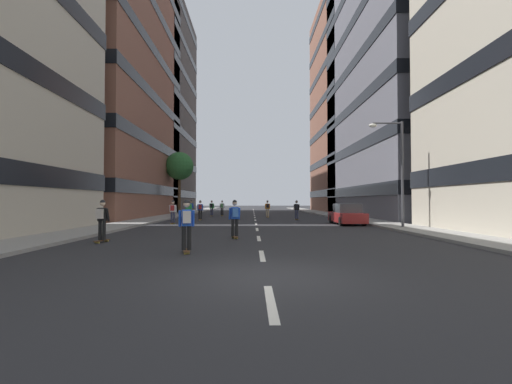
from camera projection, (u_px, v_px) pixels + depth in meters
name	position (u px, v px, depth m)	size (l,w,h in m)	color
ground_plane	(255.00, 217.00, 36.96)	(174.48, 174.48, 0.00)	#28282B
sidewalk_left	(176.00, 215.00, 40.48)	(2.74, 79.97, 0.14)	gray
sidewalk_right	(333.00, 215.00, 40.72)	(2.74, 79.97, 0.14)	gray
lane_markings	(255.00, 216.00, 38.38)	(0.16, 67.20, 0.01)	silver
building_left_mid	(76.00, 81.00, 37.54)	(17.95, 23.05, 29.33)	brown
building_left_far	(131.00, 109.00, 54.55)	(17.95, 18.46, 32.29)	#4C4744
building_right_mid	(431.00, 50.00, 38.12)	(17.95, 24.02, 36.63)	slate
building_right_far	(376.00, 106.00, 55.06)	(17.95, 19.41, 33.69)	brown
parked_car_near	(347.00, 215.00, 25.31)	(1.82, 4.40, 1.52)	maroon
street_tree_near	(180.00, 166.00, 42.49)	(3.45, 3.45, 7.61)	#4C3823
streetlamp_right	(396.00, 162.00, 21.25)	(2.13, 0.30, 6.50)	#3F3F44
skater_0	(191.00, 207.00, 38.01)	(0.57, 0.92, 1.78)	brown
skater_1	(268.00, 208.00, 36.25)	(0.55, 0.91, 1.78)	brown
skater_2	(235.00, 216.00, 15.94)	(0.57, 0.92, 1.78)	brown
skater_3	(189.00, 210.00, 27.74)	(0.56, 0.92, 1.78)	brown
skater_4	(222.00, 207.00, 39.69)	(0.53, 0.90, 1.78)	brown
skater_5	(187.00, 222.00, 11.48)	(0.57, 0.92, 1.78)	brown
skater_6	(173.00, 210.00, 25.77)	(0.53, 0.90, 1.78)	brown
skater_7	(102.00, 218.00, 14.36)	(0.56, 0.92, 1.78)	brown
skater_8	(212.00, 207.00, 38.73)	(0.55, 0.92, 1.78)	brown
skater_9	(200.00, 209.00, 31.05)	(0.55, 0.91, 1.78)	brown
skater_10	(297.00, 209.00, 31.45)	(0.53, 0.90, 1.78)	brown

